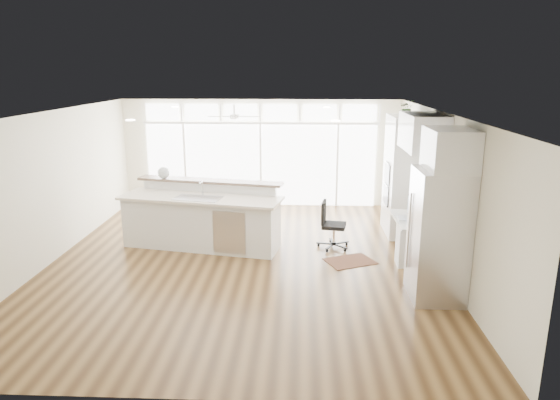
{
  "coord_description": "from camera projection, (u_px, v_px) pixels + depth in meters",
  "views": [
    {
      "loc": [
        1.03,
        -8.56,
        3.41
      ],
      "look_at": [
        0.64,
        0.6,
        1.01
      ],
      "focal_mm": 32.0,
      "sensor_mm": 36.0,
      "label": 1
    }
  ],
  "objects": [
    {
      "name": "keyboard",
      "position": [
        401.0,
        218.0,
        9.16
      ],
      "size": [
        0.15,
        0.33,
        0.02
      ],
      "primitive_type": "cube",
      "rotation": [
        0.0,
        0.0,
        -0.1
      ],
      "color": "silver",
      "rests_on": "desk_nook"
    },
    {
      "name": "wall_back",
      "position": [
        261.0,
        153.0,
        12.71
      ],
      "size": [
        7.0,
        0.04,
        2.7
      ],
      "primitive_type": "cube",
      "color": "white",
      "rests_on": "floor"
    },
    {
      "name": "wall_front",
      "position": [
        196.0,
        283.0,
        4.97
      ],
      "size": [
        7.0,
        0.04,
        2.7
      ],
      "primitive_type": "cube",
      "color": "white",
      "rests_on": "floor"
    },
    {
      "name": "ceiling_fan",
      "position": [
        234.0,
        112.0,
        11.28
      ],
      "size": [
        1.16,
        1.16,
        0.32
      ],
      "primitive_type": "cube",
      "color": "white",
      "rests_on": "ceiling"
    },
    {
      "name": "transom_row",
      "position": [
        260.0,
        112.0,
        12.39
      ],
      "size": [
        5.9,
        0.06,
        0.4
      ],
      "primitive_type": "cube",
      "color": "white",
      "rests_on": "wall_back"
    },
    {
      "name": "rug",
      "position": [
        350.0,
        261.0,
        9.15
      ],
      "size": [
        1.02,
        0.9,
        0.01
      ],
      "primitive_type": "cube",
      "rotation": [
        0.0,
        0.0,
        0.43
      ],
      "color": "#341A10",
      "rests_on": "floor"
    },
    {
      "name": "refrigerator",
      "position": [
        439.0,
        235.0,
        7.49
      ],
      "size": [
        0.76,
        0.9,
        2.0
      ],
      "primitive_type": "cube",
      "color": "silver",
      "rests_on": "floor"
    },
    {
      "name": "floor",
      "position": [
        244.0,
        261.0,
        9.18
      ],
      "size": [
        7.0,
        8.0,
        0.02
      ],
      "primitive_type": "cube",
      "color": "#452C15",
      "rests_on": "ground"
    },
    {
      "name": "framed_photos",
      "position": [
        427.0,
        178.0,
        9.57
      ],
      "size": [
        0.06,
        0.22,
        0.8
      ],
      "primitive_type": "cube",
      "color": "black",
      "rests_on": "wall_right"
    },
    {
      "name": "upper_cabinets",
      "position": [
        423.0,
        132.0,
        8.74
      ],
      "size": [
        0.64,
        1.3,
        0.64
      ],
      "primitive_type": "cube",
      "color": "white",
      "rests_on": "wall_right"
    },
    {
      "name": "fridge_cabinet",
      "position": [
        450.0,
        149.0,
        7.16
      ],
      "size": [
        0.64,
        0.9,
        0.6
      ],
      "primitive_type": "cube",
      "color": "white",
      "rests_on": "wall_right"
    },
    {
      "name": "potted_plant",
      "position": [
        407.0,
        109.0,
        10.12
      ],
      "size": [
        0.32,
        0.35,
        0.25
      ],
      "primitive_type": "imported",
      "rotation": [
        0.0,
        0.0,
        -0.1
      ],
      "color": "#335B27",
      "rests_on": "oven_cabinet"
    },
    {
      "name": "kitchen_island",
      "position": [
        201.0,
        216.0,
        9.76
      ],
      "size": [
        3.33,
        1.77,
        1.25
      ],
      "primitive_type": "cube",
      "rotation": [
        0.0,
        0.0,
        -0.19
      ],
      "color": "white",
      "rests_on": "floor"
    },
    {
      "name": "office_chair",
      "position": [
        334.0,
        225.0,
        9.75
      ],
      "size": [
        0.55,
        0.52,
        0.93
      ],
      "primitive_type": "cube",
      "rotation": [
        0.0,
        0.0,
        -0.17
      ],
      "color": "black",
      "rests_on": "floor"
    },
    {
      "name": "monitor",
      "position": [
        411.0,
        207.0,
        9.09
      ],
      "size": [
        0.13,
        0.54,
        0.45
      ],
      "primitive_type": "cube",
      "rotation": [
        0.0,
        0.0,
        -0.07
      ],
      "color": "black",
      "rests_on": "desk_nook"
    },
    {
      "name": "desk_nook",
      "position": [
        413.0,
        238.0,
        9.24
      ],
      "size": [
        0.72,
        1.3,
        0.76
      ],
      "primitive_type": "cube",
      "color": "white",
      "rests_on": "floor"
    },
    {
      "name": "recessed_lights",
      "position": [
        243.0,
        113.0,
        8.7
      ],
      "size": [
        3.4,
        3.0,
        0.02
      ],
      "primitive_type": "cube",
      "color": "white",
      "rests_on": "ceiling"
    },
    {
      "name": "ceiling",
      "position": [
        241.0,
        113.0,
        8.5
      ],
      "size": [
        7.0,
        8.0,
        0.02
      ],
      "primitive_type": "cube",
      "color": "white",
      "rests_on": "wall_back"
    },
    {
      "name": "wall_right",
      "position": [
        442.0,
        192.0,
        8.69
      ],
      "size": [
        0.04,
        8.0,
        2.7
      ],
      "primitive_type": "cube",
      "color": "white",
      "rests_on": "floor"
    },
    {
      "name": "desk_window",
      "position": [
        436.0,
        177.0,
        8.93
      ],
      "size": [
        0.04,
        0.85,
        0.85
      ],
      "primitive_type": "cube",
      "color": "white",
      "rests_on": "wall_right"
    },
    {
      "name": "wall_left",
      "position": [
        50.0,
        188.0,
        8.99
      ],
      "size": [
        0.04,
        8.0,
        2.7
      ],
      "primitive_type": "cube",
      "color": "white",
      "rests_on": "floor"
    },
    {
      "name": "oven_cabinet",
      "position": [
        403.0,
        176.0,
        10.47
      ],
      "size": [
        0.64,
        1.2,
        2.5
      ],
      "primitive_type": "cube",
      "color": "white",
      "rests_on": "floor"
    },
    {
      "name": "fishbowl",
      "position": [
        164.0,
        173.0,
        10.16
      ],
      "size": [
        0.3,
        0.3,
        0.24
      ],
      "primitive_type": "sphere",
      "rotation": [
        0.0,
        0.0,
        -0.26
      ],
      "color": "silver",
      "rests_on": "kitchen_island"
    },
    {
      "name": "glass_wall",
      "position": [
        261.0,
        165.0,
        12.72
      ],
      "size": [
        5.8,
        0.06,
        2.08
      ],
      "primitive_type": "cube",
      "color": "white",
      "rests_on": "wall_back"
    }
  ]
}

